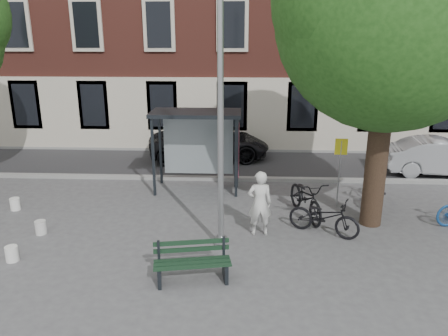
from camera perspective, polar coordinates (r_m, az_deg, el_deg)
ground at (r=10.83m, az=-0.42°, el=-10.12°), size 90.00×90.00×0.00m
road at (r=17.35m, az=0.82°, el=0.54°), size 40.00×4.00×0.01m
curb_near at (r=15.42m, az=0.58°, el=-1.39°), size 40.00×0.25×0.12m
curb_far at (r=19.26m, az=1.02°, el=2.39°), size 40.00×0.25×0.12m
lamppost at (r=9.87m, az=-0.45°, el=4.39°), size 0.28×0.35×6.11m
tree_right at (r=11.56m, az=21.48°, el=19.27°), size 5.76×5.60×8.20m
bus_shelter at (r=14.10m, az=-2.01°, el=4.66°), size 2.85×1.45×2.62m
painter at (r=11.11m, az=4.68°, el=-4.62°), size 0.66×0.46×1.71m
bench at (r=9.32m, az=-4.16°, el=-12.39°), size 1.66×0.79×0.82m
bike_a at (r=11.52m, az=12.91°, el=-6.19°), size 1.95×1.42×0.97m
bike_c at (r=12.47m, az=10.65°, el=-3.83°), size 1.28×2.27×1.13m
bike_d at (r=13.88m, az=19.47°, el=-2.38°), size 1.14×1.92×1.11m
car_dark at (r=17.94m, az=-1.94°, el=3.32°), size 5.12×2.86×1.35m
car_silver at (r=17.74m, az=26.66°, el=1.28°), size 4.18×1.75×1.34m
bucket_a at (r=12.30m, az=-22.82°, el=-7.17°), size 0.34×0.34×0.36m
bucket_b at (r=11.19m, az=-25.97°, el=-10.04°), size 0.35×0.35×0.36m
bucket_c at (r=14.23m, az=-25.62°, el=-4.26°), size 0.37×0.37×0.36m
notice_sign at (r=13.09m, az=14.96°, el=1.42°), size 0.36×0.06×2.09m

